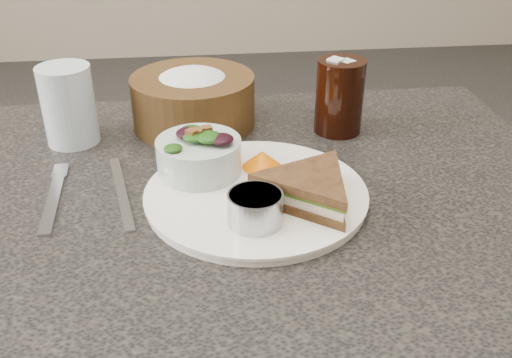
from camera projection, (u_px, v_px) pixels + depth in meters
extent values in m
cylinder|color=white|center=(256.00, 195.00, 0.75)|extent=(0.29, 0.29, 0.01)
cylinder|color=#9EA2A8|center=(255.00, 209.00, 0.67)|extent=(0.08, 0.08, 0.04)
cone|color=orange|center=(262.00, 159.00, 0.79)|extent=(0.07, 0.07, 0.03)
cube|color=#ACAEB5|center=(53.00, 200.00, 0.74)|extent=(0.03, 0.16, 0.00)
cube|color=#AFB3B8|center=(121.00, 192.00, 0.76)|extent=(0.05, 0.19, 0.00)
cylinder|color=silver|center=(69.00, 105.00, 0.87)|extent=(0.09, 0.09, 0.12)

